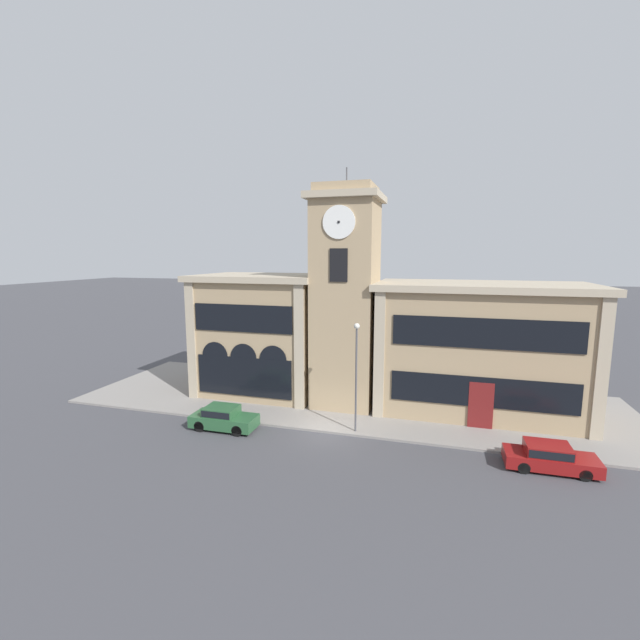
% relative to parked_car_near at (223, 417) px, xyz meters
% --- Properties ---
extents(ground_plane, '(300.00, 300.00, 0.00)m').
position_rel_parked_car_near_xyz_m(ground_plane, '(6.45, 1.14, -0.77)').
color(ground_plane, '#424247').
extents(sidewalk_kerb, '(40.33, 12.46, 0.15)m').
position_rel_parked_car_near_xyz_m(sidewalk_kerb, '(6.45, 7.36, -0.70)').
color(sidewalk_kerb, gray).
rests_on(sidewalk_kerb, ground_plane).
extents(clock_tower, '(5.02, 5.02, 17.00)m').
position_rel_parked_car_near_xyz_m(clock_tower, '(6.44, 6.60, 7.17)').
color(clock_tower, tan).
rests_on(clock_tower, ground_plane).
extents(town_hall_left_wing, '(10.02, 7.84, 9.50)m').
position_rel_parked_car_near_xyz_m(town_hall_left_wing, '(-0.67, 7.99, 4.01)').
color(town_hall_left_wing, tan).
rests_on(town_hall_left_wing, ground_plane).
extents(town_hall_right_wing, '(14.41, 7.84, 9.13)m').
position_rel_parked_car_near_xyz_m(town_hall_right_wing, '(15.76, 7.99, 3.82)').
color(town_hall_right_wing, tan).
rests_on(town_hall_right_wing, ground_plane).
extents(parked_car_near, '(4.21, 1.84, 1.48)m').
position_rel_parked_car_near_xyz_m(parked_car_near, '(0.00, 0.00, 0.00)').
color(parked_car_near, '#285633').
rests_on(parked_car_near, ground_plane).
extents(parked_car_mid, '(4.52, 1.83, 1.38)m').
position_rel_parked_car_near_xyz_m(parked_car_mid, '(18.83, -0.00, -0.06)').
color(parked_car_mid, maroon).
rests_on(parked_car_mid, ground_plane).
extents(street_lamp, '(0.36, 0.36, 6.83)m').
position_rel_parked_car_near_xyz_m(street_lamp, '(8.26, 1.69, 3.75)').
color(street_lamp, '#4C4C51').
rests_on(street_lamp, sidewalk_kerb).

